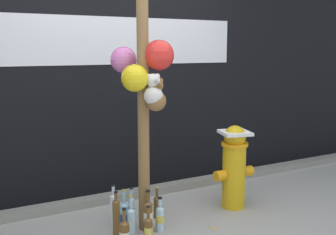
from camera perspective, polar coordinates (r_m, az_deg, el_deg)
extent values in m
cube|color=black|center=(4.35, -8.25, 10.40)|extent=(10.00, 0.20, 3.18)
cube|color=silver|center=(4.21, -9.62, 10.60)|extent=(3.14, 0.01, 0.48)
cube|color=gray|center=(4.26, -5.95, -10.85)|extent=(8.00, 0.12, 0.08)
cylinder|color=olive|center=(3.29, -3.56, 7.26)|extent=(0.10, 0.10, 2.78)
sphere|color=red|center=(3.29, -1.28, 8.75)|extent=(0.25, 0.25, 0.25)
sphere|color=#D66BB2|center=(3.43, -6.27, 8.07)|extent=(0.22, 0.22, 0.22)
sphere|color=yellow|center=(3.19, -4.69, 5.54)|extent=(0.22, 0.22, 0.22)
sphere|color=brown|center=(3.22, -1.69, 2.33)|extent=(0.16, 0.16, 0.16)
sphere|color=brown|center=(3.21, -1.70, 4.55)|extent=(0.12, 0.12, 0.12)
sphere|color=brown|center=(3.19, -2.32, 5.15)|extent=(0.05, 0.05, 0.05)
sphere|color=brown|center=(3.22, -1.09, 5.20)|extent=(0.05, 0.05, 0.05)
sphere|color=brown|center=(3.16, -1.30, 4.48)|extent=(0.04, 0.04, 0.04)
sphere|color=silver|center=(3.19, -2.08, 3.09)|extent=(0.15, 0.15, 0.15)
sphere|color=silver|center=(3.18, -2.10, 5.20)|extent=(0.11, 0.11, 0.11)
sphere|color=silver|center=(3.16, -2.69, 5.77)|extent=(0.04, 0.04, 0.04)
sphere|color=silver|center=(3.20, -1.52, 5.81)|extent=(0.04, 0.04, 0.04)
sphere|color=#9D9992|center=(3.14, -1.72, 5.14)|extent=(0.04, 0.04, 0.04)
cylinder|color=gold|center=(4.01, 9.23, -8.19)|extent=(0.22, 0.22, 0.62)
cylinder|color=orange|center=(3.92, 9.36, -3.70)|extent=(0.26, 0.26, 0.03)
sphere|color=gold|center=(3.91, 9.39, -2.65)|extent=(0.21, 0.21, 0.21)
cylinder|color=orange|center=(3.91, 7.34, -8.14)|extent=(0.10, 0.10, 0.10)
cylinder|color=orange|center=(4.10, 11.06, -7.41)|extent=(0.10, 0.10, 0.10)
cube|color=white|center=(3.90, 9.40, -2.12)|extent=(0.32, 0.32, 0.03)
cylinder|color=#B2DBEA|center=(3.54, -1.13, -14.17)|extent=(0.07, 0.07, 0.20)
cone|color=#B2DBEA|center=(3.50, -1.14, -12.49)|extent=(0.07, 0.07, 0.03)
cylinder|color=#B2DBEA|center=(3.48, -1.14, -11.82)|extent=(0.03, 0.03, 0.06)
cylinder|color=#D8C64C|center=(3.53, -1.13, -14.03)|extent=(0.07, 0.07, 0.06)
cylinder|color=black|center=(3.47, -1.14, -11.26)|extent=(0.04, 0.04, 0.01)
cylinder|color=brown|center=(3.80, -1.55, -12.56)|extent=(0.06, 0.06, 0.18)
cone|color=brown|center=(3.76, -1.55, -11.08)|extent=(0.06, 0.06, 0.03)
cylinder|color=brown|center=(3.74, -1.56, -10.39)|extent=(0.02, 0.02, 0.07)
cylinder|color=gold|center=(3.73, -1.56, -9.80)|extent=(0.03, 0.03, 0.01)
cylinder|color=#93CCE0|center=(3.65, -6.12, -13.52)|extent=(0.08, 0.08, 0.19)
cone|color=#93CCE0|center=(3.61, -6.15, -11.93)|extent=(0.08, 0.08, 0.03)
cylinder|color=#93CCE0|center=(3.59, -6.17, -10.96)|extent=(0.03, 0.03, 0.10)
cylinder|color=#1E478C|center=(3.66, -6.11, -13.77)|extent=(0.08, 0.08, 0.07)
cylinder|color=gold|center=(3.57, -6.19, -10.13)|extent=(0.03, 0.03, 0.01)
cylinder|color=silver|center=(3.65, -7.63, -12.88)|extent=(0.07, 0.07, 0.27)
cone|color=silver|center=(3.60, -7.68, -10.72)|extent=(0.07, 0.07, 0.03)
cylinder|color=silver|center=(3.58, -7.70, -10.03)|extent=(0.03, 0.03, 0.07)
cylinder|color=black|center=(3.57, -7.71, -9.44)|extent=(0.03, 0.03, 0.01)
cylinder|color=brown|center=(3.30, -2.77, -15.86)|extent=(0.07, 0.07, 0.21)
cone|color=brown|center=(3.25, -2.79, -13.98)|extent=(0.07, 0.07, 0.03)
cylinder|color=brown|center=(3.23, -2.79, -13.15)|extent=(0.02, 0.02, 0.08)
cylinder|color=#D8C64C|center=(3.29, -2.77, -15.56)|extent=(0.07, 0.07, 0.06)
cylinder|color=black|center=(3.22, -2.80, -12.42)|extent=(0.03, 0.03, 0.01)
cylinder|color=brown|center=(3.31, -6.13, -16.08)|extent=(0.08, 0.08, 0.18)
cone|color=brown|center=(3.27, -6.17, -14.39)|extent=(0.08, 0.08, 0.03)
cylinder|color=brown|center=(3.25, -6.19, -13.46)|extent=(0.03, 0.03, 0.08)
cylinder|color=silver|center=(3.32, -6.13, -16.16)|extent=(0.08, 0.08, 0.07)
cylinder|color=black|center=(3.23, -6.20, -12.69)|extent=(0.03, 0.03, 0.01)
cylinder|color=brown|center=(3.45, -7.27, -13.98)|extent=(0.06, 0.06, 0.30)
cone|color=brown|center=(3.39, -7.33, -11.50)|extent=(0.06, 0.06, 0.02)
cylinder|color=brown|center=(3.38, -7.35, -10.90)|extent=(0.03, 0.03, 0.05)
cylinder|color=black|center=(3.37, -7.36, -10.38)|extent=(0.03, 0.03, 0.01)
cylinder|color=#B2DBEA|center=(3.48, -5.18, -14.53)|extent=(0.07, 0.07, 0.21)
cone|color=#B2DBEA|center=(3.43, -5.21, -12.73)|extent=(0.07, 0.07, 0.03)
cylinder|color=#B2DBEA|center=(3.41, -5.22, -11.81)|extent=(0.03, 0.03, 0.09)
cylinder|color=gold|center=(3.39, -5.24, -11.00)|extent=(0.03, 0.03, 0.01)
cylinder|color=brown|center=(3.50, -2.81, -13.98)|extent=(0.08, 0.08, 0.25)
cone|color=brown|center=(3.44, -2.83, -11.84)|extent=(0.08, 0.08, 0.03)
cylinder|color=brown|center=(3.42, -2.83, -11.00)|extent=(0.03, 0.03, 0.08)
cylinder|color=silver|center=(3.49, -2.81, -13.79)|extent=(0.08, 0.08, 0.09)
cylinder|color=black|center=(3.41, -2.84, -10.29)|extent=(0.04, 0.04, 0.01)
cylinder|color=#B2DBEA|center=(3.78, -5.14, -12.72)|extent=(0.06, 0.06, 0.18)
cone|color=#B2DBEA|center=(3.74, -5.16, -11.27)|extent=(0.06, 0.06, 0.02)
cylinder|color=#B2DBEA|center=(3.72, -5.17, -10.56)|extent=(0.02, 0.02, 0.08)
cylinder|color=black|center=(3.71, -5.19, -9.92)|extent=(0.03, 0.03, 0.01)
cube|color=tan|center=(3.64, 6.47, -15.20)|extent=(0.07, 0.10, 0.01)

